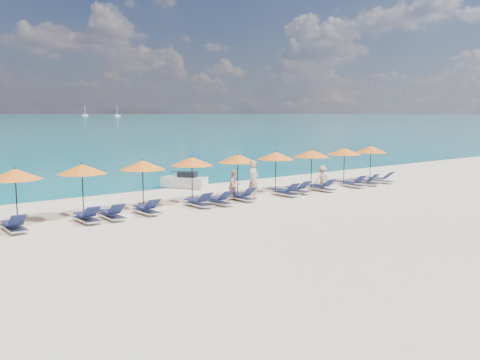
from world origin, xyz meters
TOP-DOWN VIEW (x-y plane):
  - ground at (0.00, 0.00)m, footprint 1400.00×1400.00m
  - sailboat_near at (227.71, 571.20)m, footprint 6.51×2.17m
  - sailboat_far at (225.89, 484.95)m, footprint 5.97×1.99m
  - jetski at (1.11, 9.57)m, footprint 2.23×2.75m
  - beachgoer_a at (1.67, 4.00)m, footprint 0.85×0.71m
  - beachgoer_b at (0.59, 4.16)m, footprint 0.79×0.49m
  - beachgoer_c at (6.35, 3.64)m, footprint 0.97×0.52m
  - umbrella_1 at (-9.67, 4.79)m, footprint 2.10×2.10m
  - umbrella_2 at (-6.91, 4.99)m, footprint 2.10×2.10m
  - umbrella_3 at (-4.11, 4.91)m, footprint 2.10×2.10m
  - umbrella_4 at (-1.35, 5.05)m, footprint 2.10×2.10m
  - umbrella_5 at (1.39, 4.92)m, footprint 2.10×2.10m
  - umbrella_6 at (4.12, 5.02)m, footprint 2.10×2.10m
  - umbrella_7 at (6.74, 4.83)m, footprint 2.10×2.10m
  - umbrella_8 at (9.65, 4.87)m, footprint 2.10×2.10m
  - umbrella_9 at (12.28, 4.92)m, footprint 2.10×2.10m
  - lounger_2 at (-10.09, 3.73)m, footprint 0.67×1.72m
  - lounger_3 at (-7.34, 3.63)m, footprint 0.67×1.72m
  - lounger_4 at (-6.28, 3.58)m, footprint 0.73×1.74m
  - lounger_5 at (-4.62, 3.68)m, footprint 0.64×1.71m
  - lounger_6 at (-1.86, 3.77)m, footprint 0.65×1.71m
  - lounger_7 at (-0.81, 3.60)m, footprint 0.70×1.73m
  - lounger_8 at (0.81, 3.82)m, footprint 0.63×1.70m
  - lounger_9 at (3.56, 3.58)m, footprint 0.67×1.72m
  - lounger_10 at (4.68, 3.84)m, footprint 0.73×1.74m
  - lounger_11 at (6.35, 3.60)m, footprint 0.65×1.71m
  - lounger_12 at (8.93, 3.53)m, footprint 0.76×1.74m
  - lounger_13 at (10.15, 3.58)m, footprint 0.79×1.75m
  - lounger_14 at (11.77, 3.70)m, footprint 0.77×1.75m

SIDE VIEW (x-z plane):
  - ground at x=0.00m, z-range 0.00..0.00m
  - lounger_2 at x=-10.09m, z-range -0.09..0.56m
  - lounger_3 at x=-7.34m, z-range -0.09..0.56m
  - lounger_4 at x=-6.28m, z-range -0.09..0.56m
  - lounger_5 at x=-4.62m, z-range -0.09..0.56m
  - lounger_6 at x=-1.86m, z-range -0.09..0.56m
  - lounger_7 at x=-0.81m, z-range -0.09..0.56m
  - lounger_8 at x=0.81m, z-range -0.09..0.56m
  - lounger_9 at x=3.56m, z-range -0.09..0.56m
  - lounger_10 at x=4.68m, z-range -0.09..0.56m
  - lounger_11 at x=6.35m, z-range -0.09..0.56m
  - lounger_12 at x=8.93m, z-range -0.09..0.56m
  - lounger_13 at x=10.15m, z-range -0.09..0.56m
  - lounger_14 at x=11.77m, z-range -0.09..0.56m
  - jetski at x=1.11m, z-range -0.08..0.85m
  - beachgoer_c at x=6.35m, z-range 0.00..1.44m
  - beachgoer_b at x=0.59m, z-range 0.00..1.55m
  - beachgoer_a at x=1.67m, z-range 0.00..1.97m
  - sailboat_far at x=225.89m, z-range -4.35..6.59m
  - sailboat_near at x=227.71m, z-range -4.74..7.19m
  - umbrella_1 at x=-9.67m, z-range 0.88..3.16m
  - umbrella_2 at x=-6.91m, z-range 0.88..3.16m
  - umbrella_3 at x=-4.11m, z-range 0.88..3.16m
  - umbrella_4 at x=-1.35m, z-range 0.88..3.16m
  - umbrella_5 at x=1.39m, z-range 0.88..3.16m
  - umbrella_6 at x=4.12m, z-range 0.88..3.16m
  - umbrella_7 at x=6.74m, z-range 0.88..3.16m
  - umbrella_8 at x=9.65m, z-range 0.88..3.16m
  - umbrella_9 at x=12.28m, z-range 0.88..3.16m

